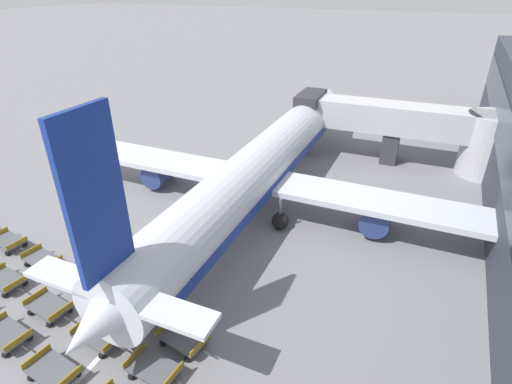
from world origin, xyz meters
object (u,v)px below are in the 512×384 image
(baggage_dolly_row_mid_a_col_d, at_px, (49,307))
(baggage_dolly_row_mid_b_col_e, at_px, (127,309))
(baggage_dolly_row_mid_a_col_c, at_px, (6,280))
(baggage_dolly_row_mid_b_col_c, at_px, (42,260))
(baggage_dolly_row_near_col_e, at_px, (53,372))
(airplane, at_px, (261,167))
(baggage_dolly_row_mid_b_col_b, at_px, (8,242))
(baggage_dolly_row_mid_a_col_f, at_px, (154,369))
(baggage_dolly_row_mid_a_col_e, at_px, (99,336))
(baggage_dolly_row_mid_b_col_f, at_px, (183,338))
(baggage_dolly_row_mid_b_col_d, at_px, (84,282))
(baggage_dolly_row_near_col_d, at_px, (7,335))

(baggage_dolly_row_mid_a_col_d, xyz_separation_m, baggage_dolly_row_mid_b_col_e, (4.10, 1.82, 0.00))
(baggage_dolly_row_mid_a_col_d, bearing_deg, baggage_dolly_row_mid_a_col_c, 174.06)
(baggage_dolly_row_mid_a_col_d, height_order, baggage_dolly_row_mid_b_col_c, same)
(baggage_dolly_row_near_col_e, bearing_deg, airplane, 85.05)
(baggage_dolly_row_mid_a_col_c, distance_m, baggage_dolly_row_mid_b_col_b, 4.67)
(baggage_dolly_row_mid_b_col_b, bearing_deg, airplane, 45.22)
(baggage_dolly_row_near_col_e, relative_size, baggage_dolly_row_mid_a_col_f, 1.01)
(airplane, bearing_deg, baggage_dolly_row_mid_a_col_e, -94.52)
(baggage_dolly_row_mid_b_col_c, bearing_deg, baggage_dolly_row_mid_b_col_b, 173.71)
(baggage_dolly_row_mid_b_col_b, height_order, baggage_dolly_row_mid_b_col_e, same)
(baggage_dolly_row_mid_a_col_d, relative_size, baggage_dolly_row_mid_a_col_e, 1.01)
(baggage_dolly_row_mid_b_col_b, bearing_deg, baggage_dolly_row_mid_a_col_f, -14.04)
(baggage_dolly_row_mid_a_col_f, distance_m, baggage_dolly_row_mid_b_col_f, 2.16)
(baggage_dolly_row_mid_b_col_d, bearing_deg, baggage_dolly_row_mid_a_col_e, -35.43)
(baggage_dolly_row_mid_b_col_b, xyz_separation_m, baggage_dolly_row_mid_b_col_e, (12.17, -1.48, 0.00))
(baggage_dolly_row_near_col_e, bearing_deg, baggage_dolly_row_mid_a_col_e, 82.15)
(baggage_dolly_row_mid_a_col_f, bearing_deg, baggage_dolly_row_mid_b_col_e, 146.87)
(baggage_dolly_row_mid_a_col_e, xyz_separation_m, baggage_dolly_row_mid_b_col_b, (-12.17, 3.64, 0.00))
(airplane, xyz_separation_m, baggage_dolly_row_mid_a_col_d, (-5.47, -16.94, -2.91))
(baggage_dolly_row_mid_a_col_c, height_order, baggage_dolly_row_mid_a_col_d, same)
(airplane, distance_m, baggage_dolly_row_mid_a_col_e, 17.58)
(airplane, height_order, baggage_dolly_row_mid_b_col_b, airplane)
(baggage_dolly_row_mid_a_col_e, xyz_separation_m, baggage_dolly_row_mid_b_col_f, (4.10, 1.77, 0.00))
(baggage_dolly_row_mid_a_col_d, distance_m, baggage_dolly_row_mid_a_col_f, 8.03)
(baggage_dolly_row_near_col_d, height_order, baggage_dolly_row_mid_a_col_d, same)
(baggage_dolly_row_near_col_e, relative_size, baggage_dolly_row_mid_b_col_b, 1.00)
(baggage_dolly_row_mid_a_col_e, distance_m, baggage_dolly_row_mid_a_col_f, 3.92)
(airplane, relative_size, baggage_dolly_row_mid_a_col_f, 13.01)
(airplane, relative_size, baggage_dolly_row_mid_a_col_c, 12.92)
(baggage_dolly_row_near_col_e, relative_size, baggage_dolly_row_mid_b_col_d, 1.00)
(baggage_dolly_row_mid_a_col_c, distance_m, baggage_dolly_row_mid_a_col_d, 4.40)
(baggage_dolly_row_mid_b_col_e, distance_m, baggage_dolly_row_mid_b_col_f, 4.12)
(baggage_dolly_row_near_col_e, bearing_deg, baggage_dolly_row_mid_b_col_c, 143.59)
(airplane, xyz_separation_m, baggage_dolly_row_mid_a_col_e, (-1.37, -17.28, -2.91))
(baggage_dolly_row_mid_a_col_d, bearing_deg, baggage_dolly_row_mid_a_col_e, -4.72)
(baggage_dolly_row_mid_a_col_f, bearing_deg, airplane, 98.16)
(baggage_dolly_row_mid_b_col_f, bearing_deg, baggage_dolly_row_mid_a_col_f, -95.47)
(baggage_dolly_row_mid_a_col_e, relative_size, baggage_dolly_row_mid_b_col_e, 0.99)
(airplane, xyz_separation_m, baggage_dolly_row_mid_b_col_f, (2.74, -15.51, -2.91))
(baggage_dolly_row_mid_a_col_c, xyz_separation_m, baggage_dolly_row_mid_b_col_d, (4.52, 2.02, 0.00))
(baggage_dolly_row_mid_a_col_d, bearing_deg, baggage_dolly_row_mid_b_col_f, 9.91)
(airplane, height_order, baggage_dolly_row_near_col_d, airplane)
(baggage_dolly_row_mid_a_col_d, bearing_deg, baggage_dolly_row_mid_b_col_d, 86.55)
(baggage_dolly_row_mid_a_col_e, xyz_separation_m, baggage_dolly_row_mid_b_col_e, (0.00, 2.16, 0.00))
(baggage_dolly_row_near_col_e, relative_size, baggage_dolly_row_mid_a_col_d, 1.00)
(baggage_dolly_row_mid_a_col_d, height_order, baggage_dolly_row_mid_b_col_d, same)
(baggage_dolly_row_near_col_d, height_order, baggage_dolly_row_mid_a_col_f, same)
(baggage_dolly_row_mid_b_col_e, relative_size, baggage_dolly_row_mid_b_col_f, 1.00)
(baggage_dolly_row_near_col_e, distance_m, baggage_dolly_row_mid_a_col_c, 8.78)
(airplane, distance_m, baggage_dolly_row_mid_b_col_f, 16.01)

